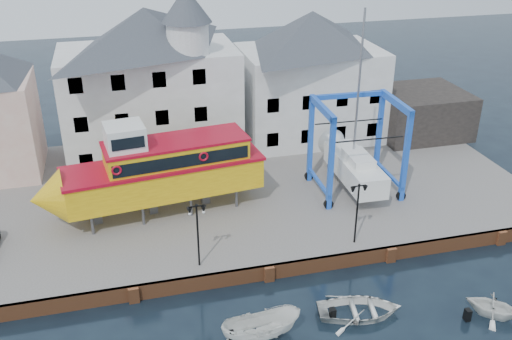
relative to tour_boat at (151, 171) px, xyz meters
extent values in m
plane|color=black|center=(6.05, -8.21, -4.18)|extent=(140.00, 140.00, 0.00)
cube|color=#5E5853|center=(6.05, 2.79, -3.68)|extent=(44.00, 22.00, 1.00)
cube|color=brown|center=(6.05, -8.09, -3.68)|extent=(44.00, 0.25, 1.00)
cube|color=brown|center=(-1.95, -8.26, -3.68)|extent=(0.60, 0.36, 1.00)
cube|color=brown|center=(6.05, -8.26, -3.68)|extent=(0.60, 0.36, 1.00)
cube|color=brown|center=(14.05, -8.26, -3.68)|extent=(0.60, 0.36, 1.00)
cube|color=brown|center=(22.05, -8.26, -3.68)|extent=(0.60, 0.36, 1.00)
cube|color=silver|center=(1.05, 10.29, 1.32)|extent=(14.00, 8.00, 9.00)
pyramid|color=#32363D|center=(1.05, 10.29, 7.42)|extent=(14.00, 8.00, 3.20)
cube|color=black|center=(-4.45, 6.33, -1.58)|extent=(1.00, 0.08, 1.20)
cube|color=black|center=(-1.45, 6.33, -1.58)|extent=(1.00, 0.08, 1.20)
cube|color=black|center=(1.55, 6.33, -1.58)|extent=(1.00, 0.08, 1.20)
cube|color=black|center=(4.55, 6.33, -1.58)|extent=(1.00, 0.08, 1.20)
cube|color=black|center=(-4.45, 6.33, 1.42)|extent=(1.00, 0.08, 1.20)
cube|color=black|center=(-1.45, 6.33, 1.42)|extent=(1.00, 0.08, 1.20)
cube|color=black|center=(1.55, 6.33, 1.42)|extent=(1.00, 0.08, 1.20)
cube|color=black|center=(4.55, 6.33, 1.42)|extent=(1.00, 0.08, 1.20)
cube|color=black|center=(-4.45, 6.33, 4.42)|extent=(1.00, 0.08, 1.20)
cube|color=black|center=(-1.45, 6.33, 4.42)|extent=(1.00, 0.08, 1.20)
cube|color=black|center=(1.55, 6.33, 4.42)|extent=(1.00, 0.08, 1.20)
cube|color=black|center=(4.55, 6.33, 4.42)|extent=(1.00, 0.08, 1.20)
cylinder|color=silver|center=(4.05, 7.89, 7.02)|extent=(3.20, 3.20, 2.40)
cone|color=#32363D|center=(4.05, 7.89, 9.52)|extent=(3.80, 3.80, 2.60)
cube|color=silver|center=(15.05, 10.79, 0.82)|extent=(12.00, 8.00, 8.00)
pyramid|color=#32363D|center=(15.05, 10.79, 6.42)|extent=(12.00, 8.00, 3.20)
cube|color=black|center=(10.55, 6.83, -1.58)|extent=(1.00, 0.08, 1.20)
cube|color=black|center=(13.55, 6.83, -1.58)|extent=(1.00, 0.08, 1.20)
cube|color=black|center=(16.55, 6.83, -1.58)|extent=(1.00, 0.08, 1.20)
cube|color=black|center=(19.55, 6.83, -1.58)|extent=(1.00, 0.08, 1.20)
cube|color=black|center=(10.55, 6.83, 1.42)|extent=(1.00, 0.08, 1.20)
cube|color=black|center=(13.55, 6.83, 1.42)|extent=(1.00, 0.08, 1.20)
cube|color=black|center=(16.55, 6.83, 1.42)|extent=(1.00, 0.08, 1.20)
cube|color=black|center=(19.55, 6.83, 1.42)|extent=(1.00, 0.08, 1.20)
cube|color=black|center=(25.05, 8.79, -1.18)|extent=(8.00, 7.00, 4.00)
cylinder|color=black|center=(2.05, -7.01, -1.18)|extent=(0.12, 0.12, 4.00)
cube|color=black|center=(2.05, -7.01, 0.87)|extent=(0.90, 0.06, 0.06)
sphere|color=black|center=(2.05, -7.01, 0.94)|extent=(0.16, 0.16, 0.16)
cone|color=black|center=(1.65, -7.01, 0.60)|extent=(0.32, 0.32, 0.45)
sphere|color=white|center=(1.65, -7.01, 0.42)|extent=(0.18, 0.18, 0.18)
cone|color=black|center=(2.45, -7.01, 0.60)|extent=(0.32, 0.32, 0.45)
sphere|color=white|center=(2.45, -7.01, 0.42)|extent=(0.18, 0.18, 0.18)
cylinder|color=black|center=(12.05, -7.01, -1.18)|extent=(0.12, 0.12, 4.00)
cube|color=black|center=(12.05, -7.01, 0.87)|extent=(0.90, 0.06, 0.06)
sphere|color=black|center=(12.05, -7.01, 0.94)|extent=(0.16, 0.16, 0.16)
cone|color=black|center=(11.65, -7.01, 0.60)|extent=(0.32, 0.32, 0.45)
sphere|color=white|center=(11.65, -7.01, 0.42)|extent=(0.18, 0.18, 0.18)
cone|color=black|center=(12.45, -7.01, 0.60)|extent=(0.32, 0.32, 0.45)
sphere|color=white|center=(12.45, -7.01, 0.42)|extent=(0.18, 0.18, 0.18)
cylinder|color=#59595E|center=(-4.11, -1.85, -2.47)|extent=(0.22, 0.22, 1.42)
cylinder|color=#59595E|center=(-4.43, 0.79, -2.47)|extent=(0.22, 0.22, 1.42)
cylinder|color=#59595E|center=(-0.81, -1.44, -2.47)|extent=(0.22, 0.22, 1.42)
cylinder|color=#59595E|center=(-1.14, 1.20, -2.47)|extent=(0.22, 0.22, 1.42)
cylinder|color=#59595E|center=(2.48, -1.03, -2.47)|extent=(0.22, 0.22, 1.42)
cylinder|color=#59595E|center=(2.15, 1.61, -2.47)|extent=(0.22, 0.22, 1.42)
cylinder|color=#59595E|center=(5.77, -0.62, -2.47)|extent=(0.22, 0.22, 1.42)
cylinder|color=#59595E|center=(5.44, 2.02, -2.47)|extent=(0.22, 0.22, 1.42)
cube|color=#59595E|center=(-3.80, -0.47, -2.47)|extent=(0.62, 0.54, 1.42)
cube|color=#59595E|center=(-0.04, 0.00, -2.47)|extent=(0.62, 0.54, 1.42)
cube|color=#59595E|center=(3.72, 0.47, -2.47)|extent=(0.62, 0.54, 1.42)
cube|color=#CE960D|center=(0.90, 0.11, -0.72)|extent=(13.61, 5.22, 2.09)
cone|color=#CE960D|center=(-6.72, -0.84, -0.72)|extent=(2.51, 3.83, 3.60)
cube|color=#A5091D|center=(0.90, 0.11, 0.42)|extent=(13.91, 5.40, 0.21)
cube|color=#CE960D|center=(1.84, 0.23, 1.08)|extent=(9.80, 4.37, 1.52)
cube|color=black|center=(2.05, -1.40, 1.13)|extent=(9.04, 1.19, 0.85)
cube|color=black|center=(1.64, 1.86, 1.13)|extent=(9.04, 1.19, 0.85)
cube|color=#A5091D|center=(1.84, 0.23, 1.93)|extent=(10.00, 4.49, 0.17)
cube|color=white|center=(-1.45, -0.18, 2.70)|extent=(2.75, 2.75, 1.72)
cube|color=black|center=(-1.29, -1.43, 2.78)|extent=(2.06, 0.32, 0.76)
torus|color=#A5091D|center=(-2.18, -1.97, 1.27)|extent=(0.67, 0.21, 0.66)
torus|color=#A5091D|center=(3.46, -1.27, 1.27)|extent=(0.67, 0.21, 0.66)
cube|color=blue|center=(11.99, -2.52, 0.24)|extent=(0.35, 0.35, 6.85)
cylinder|color=black|center=(11.99, -2.52, -2.84)|extent=(0.69, 0.26, 0.69)
cube|color=blue|center=(12.12, 2.03, 0.24)|extent=(0.35, 0.35, 6.85)
cylinder|color=black|center=(12.12, 2.03, -2.84)|extent=(0.69, 0.26, 0.69)
cube|color=blue|center=(17.52, -2.68, 0.24)|extent=(0.35, 0.35, 6.85)
cylinder|color=black|center=(17.52, -2.68, -2.84)|extent=(0.69, 0.26, 0.69)
cube|color=blue|center=(17.65, 1.88, 0.24)|extent=(0.35, 0.35, 6.85)
cylinder|color=black|center=(17.65, 1.88, -2.84)|extent=(0.69, 0.26, 0.69)
cube|color=blue|center=(12.06, -0.24, 3.50)|extent=(0.48, 4.90, 0.48)
cube|color=blue|center=(12.06, -0.24, -2.20)|extent=(0.38, 4.90, 0.21)
cube|color=blue|center=(17.59, -0.40, 3.50)|extent=(0.48, 4.90, 0.48)
cube|color=blue|center=(17.59, -0.40, -2.20)|extent=(0.38, 4.90, 0.21)
cube|color=blue|center=(14.89, 1.96, 3.50)|extent=(5.88, 0.51, 0.34)
cube|color=white|center=(14.82, -0.32, -1.42)|extent=(2.46, 7.41, 1.57)
cone|color=white|center=(14.95, 4.04, -1.42)|extent=(2.30, 1.63, 2.25)
cube|color=#59595E|center=(14.82, -0.32, -2.55)|extent=(0.29, 1.77, 0.69)
cube|color=white|center=(14.81, -0.81, -0.34)|extent=(1.65, 2.98, 0.59)
cylinder|color=#99999E|center=(14.84, 0.17, 4.75)|extent=(0.16, 0.16, 10.77)
cube|color=black|center=(14.77, -2.08, 1.63)|extent=(5.28, 0.27, 0.05)
cube|color=black|center=(14.87, 1.44, 1.63)|extent=(5.28, 0.27, 0.05)
imported|color=white|center=(4.32, -12.89, -4.18)|extent=(4.30, 1.69, 1.65)
imported|color=white|center=(10.07, -12.49, -4.18)|extent=(5.22, 4.16, 0.97)
imported|color=white|center=(17.17, -14.40, -4.18)|extent=(3.94, 3.91, 1.57)
camera|label=1|loc=(-1.70, -35.20, 16.91)|focal=40.00mm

